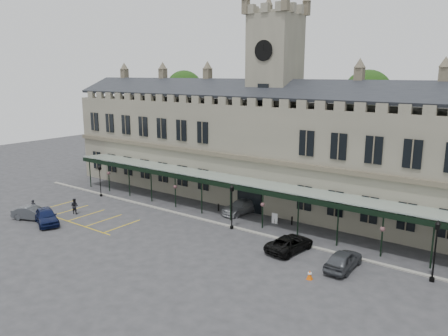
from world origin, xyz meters
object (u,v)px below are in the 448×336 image
Objects in this scene: station_building at (273,150)px; lamp_post_mid at (232,203)px; clock_tower at (274,94)px; lamp_post_right at (436,245)px; person_b at (75,206)px; car_van at (290,243)px; traffic_cone at (310,275)px; lamp_post_left at (100,178)px; sign_board at (275,219)px; car_left_b at (32,213)px; car_taxi at (241,207)px; car_right_a at (343,260)px; person_a at (33,208)px; car_left_a at (46,216)px.

station_building is 11.50m from lamp_post_mid.
lamp_post_right is (20.60, -11.19, -10.19)m from clock_tower.
person_b is (-15.52, -17.29, -5.58)m from station_building.
car_van is 2.84× the size of person_b.
traffic_cone is at bearing -51.79° from clock_tower.
sign_board is at bearing 10.02° from lamp_post_left.
clock_tower is 6.05× the size of lamp_post_left.
car_van is 25.08m from person_b.
person_b is at bearing -48.83° from car_left_b.
traffic_cone is 0.15× the size of car_van.
station_building is 28.09m from car_left_b.
sign_board is 7.21m from car_van.
lamp_post_left is at bearing -173.15° from sign_board.
lamp_post_left is at bearing -153.16° from car_taxi.
station_building reaches higher than sign_board.
car_right_a is at bearing -179.43° from car_van.
person_a is (-27.71, -8.08, 0.20)m from car_van.
lamp_post_mid is at bearing -55.16° from car_taxi.
station_building is at bearing -12.81° from car_left_a.
clock_tower is 22.98m from car_right_a.
car_taxi is (14.52, 15.22, -0.08)m from car_left_a.
traffic_cone is at bearing -26.14° from lamp_post_mid.
station_building reaches higher than lamp_post_right.
car_left_a is 0.97× the size of car_van.
person_a is 1.01× the size of person_b.
lamp_post_right is 36.71m from person_b.
car_right_a is at bearing -3.59° from lamp_post_left.
lamp_post_left is at bearing -150.00° from station_building.
sign_board is at bearing -78.77° from car_left_b.
person_b is (-36.13, -6.18, -2.03)m from lamp_post_right.
station_building reaches higher than traffic_cone.
car_taxi reaches higher than sign_board.
clock_tower reaches higher than lamp_post_right.
clock_tower is at bearing 151.50° from lamp_post_right.
lamp_post_right is 4.31× the size of sign_board.
car_taxi is (-0.48, -5.91, -5.71)m from station_building.
lamp_post_left is at bearing 50.18° from person_a.
lamp_post_mid is 0.95× the size of lamp_post_right.
lamp_post_left is 7.37m from person_b.
lamp_post_mid is at bearing 153.86° from traffic_cone.
car_left_a reaches higher than car_taxi.
traffic_cone is at bearing -9.56° from lamp_post_left.
clock_tower is at bearing -61.51° from car_left_b.
traffic_cone is 28.46m from person_b.
lamp_post_left is 0.87× the size of lamp_post_mid.
sign_board is 0.23× the size of car_van.
lamp_post_left is 20.58m from lamp_post_mid.
clock_tower is 13.74m from car_taxi.
lamp_post_mid is at bearing -16.33° from person_a.
lamp_post_mid reaches higher than traffic_cone.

